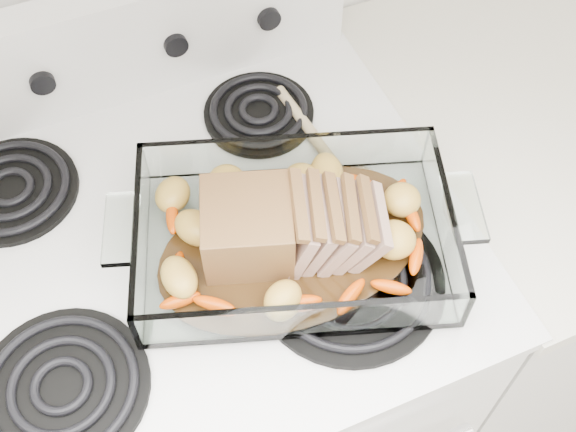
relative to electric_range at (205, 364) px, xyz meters
name	(u,v)px	position (x,y,z in m)	size (l,w,h in m)	color
electric_range	(205,364)	(0.00, 0.00, 0.00)	(0.78, 0.70, 1.12)	white
counter_right	(503,252)	(0.66, 0.00, -0.02)	(0.58, 0.68, 0.93)	silver
baking_dish	(294,239)	(0.14, -0.09, 0.48)	(0.41, 0.27, 0.08)	silver
pork_roast	(278,232)	(0.12, -0.09, 0.51)	(0.24, 0.11, 0.09)	olive
roast_vegetables	(281,217)	(0.14, -0.06, 0.49)	(0.34, 0.19, 0.04)	#CD4500
wooden_spoon	(341,163)	(0.26, 0.02, 0.46)	(0.07, 0.26, 0.02)	tan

